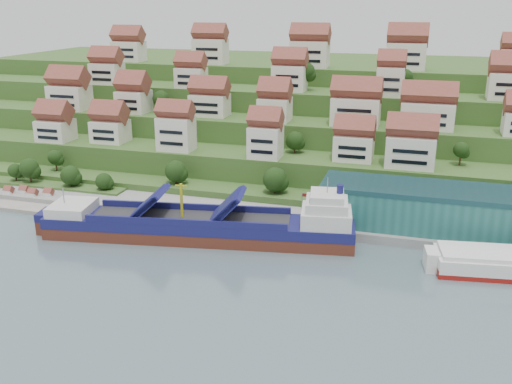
% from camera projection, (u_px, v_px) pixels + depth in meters
% --- Properties ---
extents(ground, '(300.00, 300.00, 0.00)m').
position_uv_depth(ground, '(217.00, 240.00, 134.26)').
color(ground, slate).
rests_on(ground, ground).
extents(quay, '(180.00, 14.00, 2.20)m').
position_uv_depth(quay, '(313.00, 222.00, 142.18)').
color(quay, gray).
rests_on(quay, ground).
extents(pebble_beach, '(45.00, 20.00, 1.00)m').
position_uv_depth(pebble_beach, '(39.00, 199.00, 160.59)').
color(pebble_beach, gray).
rests_on(pebble_beach, ground).
extents(hillside, '(260.00, 128.00, 31.00)m').
position_uv_depth(hillside, '(307.00, 115.00, 225.02)').
color(hillside, '#2D4C1E').
rests_on(hillside, ground).
extents(hillside_village, '(155.67, 62.18, 29.17)m').
position_uv_depth(hillside_village, '(276.00, 95.00, 183.49)').
color(hillside_village, silver).
rests_on(hillside_village, ground).
extents(hillside_trees, '(129.41, 62.29, 31.50)m').
position_uv_depth(hillside_trees, '(221.00, 134.00, 171.45)').
color(hillside_trees, '#1E3B13').
rests_on(hillside_trees, ground).
extents(warehouse, '(60.00, 15.00, 10.00)m').
position_uv_depth(warehouse, '(450.00, 209.00, 133.46)').
color(warehouse, '#266762').
rests_on(warehouse, quay).
extents(flagpole, '(1.28, 0.16, 8.00)m').
position_uv_depth(flagpole, '(302.00, 206.00, 136.30)').
color(flagpole, gray).
rests_on(flagpole, quay).
extents(beach_huts, '(14.40, 3.70, 2.20)m').
position_uv_depth(beach_huts, '(29.00, 194.00, 159.49)').
color(beach_huts, white).
rests_on(beach_huts, pebble_beach).
extents(cargo_ship, '(73.65, 22.86, 16.08)m').
position_uv_depth(cargo_ship, '(207.00, 227.00, 133.95)').
color(cargo_ship, '#532519').
rests_on(cargo_ship, ground).
extents(second_ship, '(27.82, 13.57, 7.74)m').
position_uv_depth(second_ship, '(506.00, 263.00, 117.21)').
color(second_ship, maroon).
rests_on(second_ship, ground).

